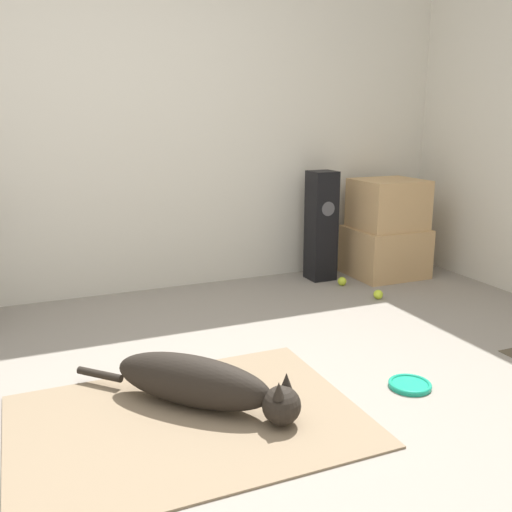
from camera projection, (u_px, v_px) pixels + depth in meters
The scene contains 10 objects.
ground_plane at pixel (226, 433), 2.33m from camera, with size 12.00×12.00×0.00m, color gray.
wall_back at pixel (118, 113), 3.90m from camera, with size 8.00×0.06×2.55m.
area_rug at pixel (188, 420), 2.42m from camera, with size 1.45×1.06×0.01m.
dog at pixel (201, 383), 2.49m from camera, with size 0.82×0.85×0.23m.
frisbee at pixel (410, 385), 2.72m from camera, with size 0.20×0.20×0.03m.
cardboard_box_lower at pixel (385, 252), 4.58m from camera, with size 0.56×0.51×0.39m.
cardboard_box_upper at pixel (388, 204), 4.48m from camera, with size 0.50×0.46×0.38m.
floor_speaker at pixel (321, 226), 4.42m from camera, with size 0.20×0.20×0.85m.
tennis_ball_by_boxes at pixel (378, 294), 4.01m from camera, with size 0.07×0.07×0.07m.
tennis_ball_near_speaker at pixel (342, 281), 4.33m from camera, with size 0.07×0.07×0.07m.
Camera 1 is at (-0.71, -1.97, 1.27)m, focal length 40.00 mm.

